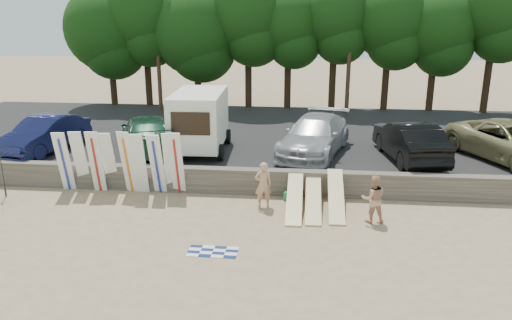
# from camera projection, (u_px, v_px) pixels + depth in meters

# --- Properties ---
(ground) EXTENTS (120.00, 120.00, 0.00)m
(ground) POSITION_uv_depth(u_px,v_px,m) (318.00, 227.00, 16.67)
(ground) COLOR tan
(ground) RESTS_ON ground
(seawall) EXTENTS (44.00, 0.50, 1.00)m
(seawall) POSITION_uv_depth(u_px,v_px,m) (317.00, 183.00, 19.38)
(seawall) COLOR #6B6356
(seawall) RESTS_ON ground
(parking_lot) EXTENTS (44.00, 14.50, 0.70)m
(parking_lot) POSITION_uv_depth(u_px,v_px,m) (315.00, 139.00, 26.57)
(parking_lot) COLOR #282828
(parking_lot) RESTS_ON ground
(treeline) EXTENTS (33.90, 6.01, 9.17)m
(treeline) POSITION_uv_depth(u_px,v_px,m) (303.00, 19.00, 31.64)
(treeline) COLOR #382616
(treeline) RESTS_ON parking_lot
(utility_poles) EXTENTS (25.80, 0.26, 9.00)m
(utility_poles) POSITION_uv_depth(u_px,v_px,m) (350.00, 36.00, 30.14)
(utility_poles) COLOR #473321
(utility_poles) RESTS_ON parking_lot
(box_trailer) EXTENTS (2.64, 4.43, 2.75)m
(box_trailer) POSITION_uv_depth(u_px,v_px,m) (199.00, 118.00, 22.65)
(box_trailer) COLOR white
(box_trailer) RESTS_ON parking_lot
(car_0) EXTENTS (2.52, 5.13, 1.62)m
(car_0) POSITION_uv_depth(u_px,v_px,m) (45.00, 134.00, 22.79)
(car_0) COLOR #12163F
(car_0) RESTS_ON parking_lot
(car_1) EXTENTS (4.08, 6.06, 1.63)m
(car_1) POSITION_uv_depth(u_px,v_px,m) (147.00, 134.00, 22.93)
(car_1) COLOR #163E29
(car_1) RESTS_ON parking_lot
(car_2) EXTENTS (3.78, 6.22, 1.69)m
(car_2) POSITION_uv_depth(u_px,v_px,m) (315.00, 136.00, 22.44)
(car_2) COLOR #A8A9AD
(car_2) RESTS_ON parking_lot
(car_3) EXTENTS (2.59, 5.38, 1.70)m
(car_3) POSITION_uv_depth(u_px,v_px,m) (410.00, 141.00, 21.50)
(car_3) COLOR black
(car_3) RESTS_ON parking_lot
(surfboard_upright_0) EXTENTS (0.60, 0.82, 2.52)m
(surfboard_upright_0) POSITION_uv_depth(u_px,v_px,m) (64.00, 162.00, 19.57)
(surfboard_upright_0) COLOR white
(surfboard_upright_0) RESTS_ON ground
(surfboard_upright_1) EXTENTS (0.56, 0.80, 2.52)m
(surfboard_upright_1) POSITION_uv_depth(u_px,v_px,m) (80.00, 161.00, 19.70)
(surfboard_upright_1) COLOR white
(surfboard_upright_1) RESTS_ON ground
(surfboard_upright_2) EXTENTS (0.53, 0.62, 2.56)m
(surfboard_upright_2) POSITION_uv_depth(u_px,v_px,m) (96.00, 162.00, 19.46)
(surfboard_upright_2) COLOR white
(surfboard_upright_2) RESTS_ON ground
(surfboard_upright_3) EXTENTS (0.57, 0.88, 2.50)m
(surfboard_upright_3) POSITION_uv_depth(u_px,v_px,m) (109.00, 162.00, 19.61)
(surfboard_upright_3) COLOR white
(surfboard_upright_3) RESTS_ON ground
(surfboard_upright_4) EXTENTS (0.58, 0.64, 2.56)m
(surfboard_upright_4) POSITION_uv_depth(u_px,v_px,m) (128.00, 162.00, 19.41)
(surfboard_upright_4) COLOR white
(surfboard_upright_4) RESTS_ON ground
(surfboard_upright_5) EXTENTS (0.57, 0.77, 2.53)m
(surfboard_upright_5) POSITION_uv_depth(u_px,v_px,m) (139.00, 164.00, 19.26)
(surfboard_upright_5) COLOR white
(surfboard_upright_5) RESTS_ON ground
(surfboard_upright_6) EXTENTS (0.50, 0.77, 2.52)m
(surfboard_upright_6) POSITION_uv_depth(u_px,v_px,m) (157.00, 164.00, 19.23)
(surfboard_upright_6) COLOR white
(surfboard_upright_6) RESTS_ON ground
(surfboard_upright_7) EXTENTS (0.52, 0.60, 2.56)m
(surfboard_upright_7) POSITION_uv_depth(u_px,v_px,m) (177.00, 163.00, 19.26)
(surfboard_upright_7) COLOR white
(surfboard_upright_7) RESTS_ON ground
(surfboard_upright_8) EXTENTS (0.57, 0.73, 2.54)m
(surfboard_upright_8) POSITION_uv_depth(u_px,v_px,m) (171.00, 163.00, 19.32)
(surfboard_upright_8) COLOR white
(surfboard_upright_8) RESTS_ON ground
(surfboard_low_0) EXTENTS (0.56, 2.88, 0.98)m
(surfboard_low_0) POSITION_uv_depth(u_px,v_px,m) (295.00, 198.00, 17.90)
(surfboard_low_0) COLOR beige
(surfboard_low_0) RESTS_ON ground
(surfboard_low_1) EXTENTS (0.56, 2.90, 0.90)m
(surfboard_low_1) POSITION_uv_depth(u_px,v_px,m) (313.00, 199.00, 17.96)
(surfboard_low_1) COLOR beige
(surfboard_low_1) RESTS_ON ground
(surfboard_low_2) EXTENTS (0.56, 2.83, 1.12)m
(surfboard_low_2) POSITION_uv_depth(u_px,v_px,m) (336.00, 196.00, 17.94)
(surfboard_low_2) COLOR beige
(surfboard_low_2) RESTS_ON ground
(beachgoer_a) EXTENTS (0.71, 0.55, 1.73)m
(beachgoer_a) POSITION_uv_depth(u_px,v_px,m) (263.00, 185.00, 18.15)
(beachgoer_a) COLOR tan
(beachgoer_a) RESTS_ON ground
(beachgoer_b) EXTENTS (0.87, 0.71, 1.68)m
(beachgoer_b) POSITION_uv_depth(u_px,v_px,m) (373.00, 199.00, 16.87)
(beachgoer_b) COLOR tan
(beachgoer_b) RESTS_ON ground
(cooler) EXTENTS (0.46, 0.41, 0.32)m
(cooler) POSITION_uv_depth(u_px,v_px,m) (289.00, 196.00, 19.01)
(cooler) COLOR #289255
(cooler) RESTS_ON ground
(gear_bag) EXTENTS (0.32, 0.27, 0.22)m
(gear_bag) POSITION_uv_depth(u_px,v_px,m) (316.00, 198.00, 18.93)
(gear_bag) COLOR #CA6B17
(gear_bag) RESTS_ON ground
(beach_towel) EXTENTS (1.51, 1.51, 0.00)m
(beach_towel) POSITION_uv_depth(u_px,v_px,m) (213.00, 252.00, 14.98)
(beach_towel) COLOR white
(beach_towel) RESTS_ON ground
(beach_umbrella) EXTENTS (2.85, 2.83, 2.08)m
(beach_umbrella) POSITION_uv_depth(u_px,v_px,m) (4.00, 171.00, 19.10)
(beach_umbrella) COLOR black
(beach_umbrella) RESTS_ON ground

